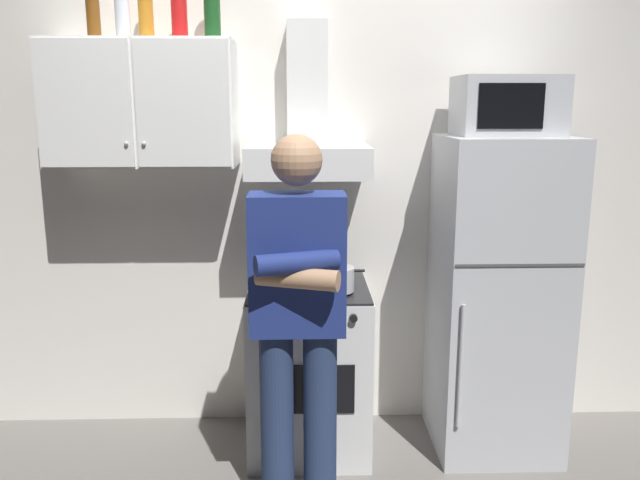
{
  "coord_description": "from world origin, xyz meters",
  "views": [
    {
      "loc": [
        -0.08,
        -2.81,
        1.76
      ],
      "look_at": [
        0.0,
        0.0,
        1.15
      ],
      "focal_mm": 35.85,
      "sensor_mm": 36.0,
      "label": 1
    }
  ],
  "objects_px": {
    "bottle_vodka_clear": "(122,5)",
    "bottle_wine_green": "(212,1)",
    "refrigerator": "(497,296)",
    "cooking_pot": "(336,279)",
    "range_hood": "(308,135)",
    "bottle_liquor_amber": "(145,8)",
    "person_standing": "(298,319)",
    "bottle_soda_red": "(179,8)",
    "stove_oven": "(309,367)",
    "upper_cabinet": "(142,104)",
    "microwave": "(507,106)",
    "bottle_beer_brown": "(93,12)"
  },
  "relations": [
    {
      "from": "cooking_pot",
      "to": "bottle_vodka_clear",
      "type": "height_order",
      "value": "bottle_vodka_clear"
    },
    {
      "from": "microwave",
      "to": "bottle_liquor_amber",
      "type": "distance_m",
      "value": 1.78
    },
    {
      "from": "bottle_soda_red",
      "to": "refrigerator",
      "type": "bearing_deg",
      "value": -4.51
    },
    {
      "from": "refrigerator",
      "to": "range_hood",
      "type": "bearing_deg",
      "value": 172.45
    },
    {
      "from": "bottle_wine_green",
      "to": "bottle_liquor_amber",
      "type": "bearing_deg",
      "value": 173.45
    },
    {
      "from": "person_standing",
      "to": "upper_cabinet",
      "type": "bearing_deg",
      "value": 135.74
    },
    {
      "from": "refrigerator",
      "to": "cooking_pot",
      "type": "distance_m",
      "value": 0.84
    },
    {
      "from": "bottle_soda_red",
      "to": "bottle_wine_green",
      "type": "bearing_deg",
      "value": -1.78
    },
    {
      "from": "person_standing",
      "to": "bottle_vodka_clear",
      "type": "xyz_separation_m",
      "value": [
        -0.81,
        0.7,
        1.3
      ]
    },
    {
      "from": "bottle_beer_brown",
      "to": "bottle_soda_red",
      "type": "height_order",
      "value": "bottle_soda_red"
    },
    {
      "from": "bottle_wine_green",
      "to": "refrigerator",
      "type": "bearing_deg",
      "value": -4.81
    },
    {
      "from": "range_hood",
      "to": "microwave",
      "type": "xyz_separation_m",
      "value": [
        0.95,
        -0.11,
        0.14
      ]
    },
    {
      "from": "refrigerator",
      "to": "bottle_beer_brown",
      "type": "distance_m",
      "value": 2.4
    },
    {
      "from": "person_standing",
      "to": "bottle_soda_red",
      "type": "distance_m",
      "value": 1.58
    },
    {
      "from": "cooking_pot",
      "to": "bottle_soda_red",
      "type": "height_order",
      "value": "bottle_soda_red"
    },
    {
      "from": "refrigerator",
      "to": "bottle_liquor_amber",
      "type": "relative_size",
      "value": 5.24
    },
    {
      "from": "upper_cabinet",
      "to": "person_standing",
      "type": "xyz_separation_m",
      "value": [
        0.75,
        -0.73,
        -0.85
      ]
    },
    {
      "from": "range_hood",
      "to": "refrigerator",
      "type": "height_order",
      "value": "range_hood"
    },
    {
      "from": "stove_oven",
      "to": "refrigerator",
      "type": "distance_m",
      "value": 1.02
    },
    {
      "from": "range_hood",
      "to": "microwave",
      "type": "bearing_deg",
      "value": -6.46
    },
    {
      "from": "refrigerator",
      "to": "bottle_vodka_clear",
      "type": "distance_m",
      "value": 2.29
    },
    {
      "from": "cooking_pot",
      "to": "refrigerator",
      "type": "bearing_deg",
      "value": 8.32
    },
    {
      "from": "person_standing",
      "to": "bottle_beer_brown",
      "type": "relative_size",
      "value": 6.2
    },
    {
      "from": "range_hood",
      "to": "bottle_liquor_amber",
      "type": "bearing_deg",
      "value": 177.89
    },
    {
      "from": "bottle_beer_brown",
      "to": "bottle_liquor_amber",
      "type": "xyz_separation_m",
      "value": [
        0.25,
        0.01,
        0.02
      ]
    },
    {
      "from": "stove_oven",
      "to": "cooking_pot",
      "type": "distance_m",
      "value": 0.53
    },
    {
      "from": "refrigerator",
      "to": "cooking_pot",
      "type": "bearing_deg",
      "value": -171.68
    },
    {
      "from": "bottle_beer_brown",
      "to": "bottle_vodka_clear",
      "type": "xyz_separation_m",
      "value": [
        0.15,
        -0.05,
        0.02
      ]
    },
    {
      "from": "bottle_beer_brown",
      "to": "bottle_liquor_amber",
      "type": "distance_m",
      "value": 0.25
    },
    {
      "from": "range_hood",
      "to": "person_standing",
      "type": "relative_size",
      "value": 0.46
    },
    {
      "from": "stove_oven",
      "to": "range_hood",
      "type": "relative_size",
      "value": 1.17
    },
    {
      "from": "bottle_vodka_clear",
      "to": "stove_oven",
      "type": "bearing_deg",
      "value": -6.36
    },
    {
      "from": "upper_cabinet",
      "to": "microwave",
      "type": "relative_size",
      "value": 1.88
    },
    {
      "from": "bottle_wine_green",
      "to": "range_hood",
      "type": "bearing_deg",
      "value": 1.07
    },
    {
      "from": "bottle_liquor_amber",
      "to": "bottle_wine_green",
      "type": "relative_size",
      "value": 0.86
    },
    {
      "from": "cooking_pot",
      "to": "bottle_wine_green",
      "type": "relative_size",
      "value": 0.78
    },
    {
      "from": "upper_cabinet",
      "to": "stove_oven",
      "type": "bearing_deg",
      "value": -8.9
    },
    {
      "from": "refrigerator",
      "to": "bottle_vodka_clear",
      "type": "height_order",
      "value": "bottle_vodka_clear"
    },
    {
      "from": "upper_cabinet",
      "to": "stove_oven",
      "type": "xyz_separation_m",
      "value": [
        0.8,
        -0.13,
        -1.32
      ]
    },
    {
      "from": "bottle_soda_red",
      "to": "bottle_liquor_amber",
      "type": "relative_size",
      "value": 0.95
    },
    {
      "from": "bottle_soda_red",
      "to": "stove_oven",
      "type": "bearing_deg",
      "value": -11.54
    },
    {
      "from": "refrigerator",
      "to": "bottle_vodka_clear",
      "type": "relative_size",
      "value": 5.13
    },
    {
      "from": "bottle_vodka_clear",
      "to": "bottle_wine_green",
      "type": "distance_m",
      "value": 0.41
    },
    {
      "from": "range_hood",
      "to": "bottle_wine_green",
      "type": "relative_size",
      "value": 2.12
    },
    {
      "from": "refrigerator",
      "to": "cooking_pot",
      "type": "height_order",
      "value": "refrigerator"
    },
    {
      "from": "upper_cabinet",
      "to": "bottle_soda_red",
      "type": "height_order",
      "value": "bottle_soda_red"
    },
    {
      "from": "stove_oven",
      "to": "bottle_liquor_amber",
      "type": "bearing_deg",
      "value": 168.57
    },
    {
      "from": "bottle_vodka_clear",
      "to": "refrigerator",
      "type": "bearing_deg",
      "value": -3.01
    },
    {
      "from": "bottle_soda_red",
      "to": "bottle_wine_green",
      "type": "height_order",
      "value": "bottle_wine_green"
    },
    {
      "from": "upper_cabinet",
      "to": "microwave",
      "type": "distance_m",
      "value": 1.75
    }
  ]
}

